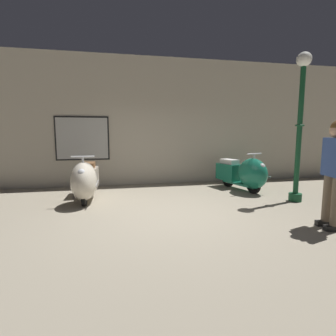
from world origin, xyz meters
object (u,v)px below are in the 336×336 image
(scooter_0, at_px, (86,180))
(scooter_1, at_px, (245,174))
(lamppost, at_px, (300,117))
(visitor_0, at_px, (335,167))

(scooter_0, height_order, scooter_1, scooter_0)
(scooter_1, bearing_deg, lamppost, 11.98)
(lamppost, bearing_deg, scooter_0, 168.81)
(scooter_0, xyz_separation_m, scooter_1, (4.00, 0.28, -0.01))
(scooter_0, distance_m, lamppost, 4.91)
(scooter_0, bearing_deg, scooter_1, 95.29)
(lamppost, bearing_deg, scooter_1, 117.39)
(lamppost, distance_m, visitor_0, 1.93)
(visitor_0, bearing_deg, lamppost, -99.44)
(scooter_1, height_order, lamppost, lamppost)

